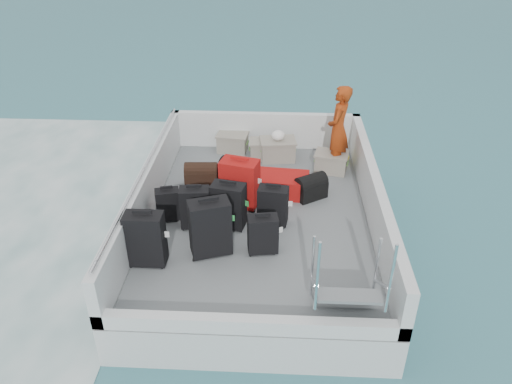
% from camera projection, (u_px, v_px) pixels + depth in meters
% --- Properties ---
extents(ground, '(160.00, 160.00, 0.00)m').
position_uv_depth(ground, '(259.00, 246.00, 8.09)').
color(ground, '#1C5464').
rests_on(ground, ground).
extents(ferry_hull, '(3.60, 5.00, 0.60)m').
position_uv_depth(ferry_hull, '(259.00, 231.00, 7.93)').
color(ferry_hull, silver).
rests_on(ferry_hull, ground).
extents(deck, '(3.30, 4.70, 0.02)m').
position_uv_depth(deck, '(259.00, 214.00, 7.77)').
color(deck, slate).
rests_on(deck, ferry_hull).
extents(deck_fittings, '(3.60, 5.00, 0.90)m').
position_uv_depth(deck_fittings, '(282.00, 205.00, 7.29)').
color(deck_fittings, silver).
rests_on(deck_fittings, deck).
extents(suitcase_0, '(0.50, 0.29, 0.77)m').
position_uv_depth(suitcase_0, '(146.00, 240.00, 6.54)').
color(suitcase_0, black).
rests_on(suitcase_0, deck).
extents(suitcase_1, '(0.46, 0.29, 0.65)m').
position_uv_depth(suitcase_1, '(195.00, 208.00, 7.31)').
color(suitcase_1, black).
rests_on(suitcase_1, deck).
extents(suitcase_2, '(0.40, 0.30, 0.52)m').
position_uv_depth(suitcase_2, '(168.00, 205.00, 7.51)').
color(suitcase_2, black).
rests_on(suitcase_2, deck).
extents(suitcase_3, '(0.62, 0.48, 0.82)m').
position_uv_depth(suitcase_3, '(210.00, 228.00, 6.72)').
color(suitcase_3, black).
rests_on(suitcase_3, deck).
extents(suitcase_4, '(0.53, 0.38, 0.71)m').
position_uv_depth(suitcase_4, '(229.00, 206.00, 7.31)').
color(suitcase_4, black).
rests_on(suitcase_4, deck).
extents(suitcase_5, '(0.64, 0.48, 0.79)m').
position_uv_depth(suitcase_5, '(240.00, 184.00, 7.80)').
color(suitcase_5, '#AE160D').
rests_on(suitcase_5, deck).
extents(suitcase_6, '(0.44, 0.30, 0.57)m').
position_uv_depth(suitcase_6, '(263.00, 235.00, 6.81)').
color(suitcase_6, black).
rests_on(suitcase_6, deck).
extents(suitcase_7, '(0.47, 0.31, 0.62)m').
position_uv_depth(suitcase_7, '(273.00, 206.00, 7.39)').
color(suitcase_7, black).
rests_on(suitcase_7, deck).
extents(suitcase_8, '(0.88, 0.62, 0.33)m').
position_uv_depth(suitcase_8, '(283.00, 184.00, 8.23)').
color(suitcase_8, '#AE160D').
rests_on(suitcase_8, deck).
extents(duffel_0, '(0.56, 0.33, 0.32)m').
position_uv_depth(duffel_0, '(201.00, 176.00, 8.47)').
color(duffel_0, black).
rests_on(duffel_0, deck).
extents(duffel_1, '(0.59, 0.53, 0.32)m').
position_uv_depth(duffel_1, '(235.00, 173.00, 8.59)').
color(duffel_1, black).
rests_on(duffel_1, deck).
extents(duffel_2, '(0.58, 0.52, 0.32)m').
position_uv_depth(duffel_2, '(311.00, 189.00, 8.12)').
color(duffel_2, black).
rests_on(duffel_2, deck).
extents(crate_0, '(0.59, 0.44, 0.33)m').
position_uv_depth(crate_0, '(233.00, 143.00, 9.60)').
color(crate_0, gray).
rests_on(crate_0, deck).
extents(crate_1, '(0.54, 0.39, 0.32)m').
position_uv_depth(crate_1, '(264.00, 150.00, 9.36)').
color(crate_1, gray).
rests_on(crate_1, deck).
extents(crate_2, '(0.66, 0.50, 0.37)m').
position_uv_depth(crate_2, '(278.00, 150.00, 9.28)').
color(crate_2, gray).
rests_on(crate_2, deck).
extents(crate_3, '(0.61, 0.49, 0.33)m').
position_uv_depth(crate_3, '(331.00, 163.00, 8.89)').
color(crate_3, gray).
rests_on(crate_3, deck).
extents(yellow_bag, '(0.28, 0.26, 0.22)m').
position_uv_depth(yellow_bag, '(342.00, 157.00, 9.23)').
color(yellow_bag, yellow).
rests_on(yellow_bag, deck).
extents(white_bag, '(0.24, 0.24, 0.18)m').
position_uv_depth(white_bag, '(278.00, 137.00, 9.14)').
color(white_bag, white).
rests_on(white_bag, crate_2).
extents(passenger, '(0.54, 0.67, 1.57)m').
position_uv_depth(passenger, '(338.00, 130.00, 8.62)').
color(passenger, '#D94814').
rests_on(passenger, deck).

